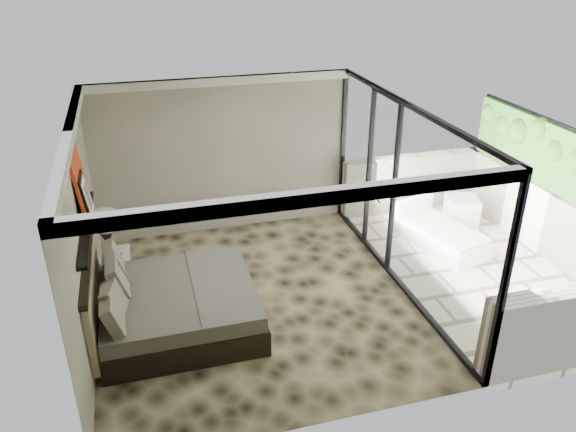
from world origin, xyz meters
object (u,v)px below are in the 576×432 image
object	(u,v)px
bed	(171,305)
nightstand	(114,269)
table_lamp	(106,228)
ottoman	(461,211)
lounger	(440,235)

from	to	relation	value
bed	nightstand	size ratio (longest dim) A/B	4.10
table_lamp	ottoman	size ratio (longest dim) A/B	1.27
nightstand	table_lamp	world-z (taller)	table_lamp
table_lamp	lounger	bearing A→B (deg)	-2.69
nightstand	lounger	xyz separation A→B (m)	(5.47, -0.25, -0.07)
ottoman	lounger	world-z (taller)	lounger
table_lamp	ottoman	distance (m)	6.31
bed	nightstand	distance (m)	1.53
lounger	bed	bearing A→B (deg)	177.96
nightstand	lounger	distance (m)	5.48
table_lamp	lounger	xyz separation A→B (m)	(5.50, -0.26, -0.77)
ottoman	lounger	distance (m)	0.96
table_lamp	ottoman	xyz separation A→B (m)	(6.27, 0.32, -0.69)
bed	table_lamp	bearing A→B (deg)	120.20
table_lamp	ottoman	world-z (taller)	table_lamp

